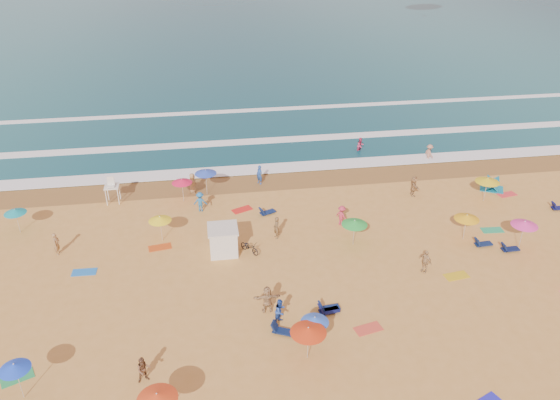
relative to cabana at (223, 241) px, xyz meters
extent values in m
plane|color=gold|center=(3.87, -1.32, -1.00)|extent=(220.00, 220.00, 0.00)
cube|color=#0C4756|center=(3.87, 82.68, -1.00)|extent=(220.00, 140.00, 0.18)
plane|color=olive|center=(3.87, 11.18, -0.99)|extent=(220.00, 220.00, 0.00)
cube|color=white|center=(3.87, 13.68, -0.90)|extent=(200.00, 2.20, 0.05)
cube|color=white|center=(3.87, 20.68, -0.90)|extent=(200.00, 1.60, 0.05)
cube|color=white|center=(3.87, 30.68, -0.90)|extent=(200.00, 1.20, 0.05)
cube|color=silver|center=(0.00, 0.00, 0.00)|extent=(2.00, 2.00, 2.00)
cube|color=silver|center=(0.00, 0.00, 1.06)|extent=(2.20, 2.20, 0.12)
imported|color=black|center=(1.90, -0.30, -0.53)|extent=(1.62, 1.77, 0.94)
cone|color=blue|center=(4.70, -10.45, 0.90)|extent=(1.64, 1.64, 0.35)
cone|color=red|center=(-3.97, -14.99, 1.17)|extent=(2.00, 2.00, 0.35)
cone|color=blue|center=(-0.95, 9.41, 1.23)|extent=(1.91, 1.91, 0.35)
cone|color=#F23599|center=(21.89, -2.95, 1.33)|extent=(1.93, 1.93, 0.35)
cone|color=yellow|center=(22.88, 4.57, 1.05)|extent=(2.05, 2.05, 0.35)
cone|color=yellow|center=(-4.60, 2.33, 0.95)|extent=(1.74, 1.74, 0.35)
cone|color=teal|center=(-15.77, 5.17, 0.93)|extent=(1.69, 1.69, 0.35)
cone|color=blue|center=(-11.24, -12.05, 1.24)|extent=(1.59, 1.59, 0.35)
cone|color=#F1AC14|center=(18.42, -0.95, 0.99)|extent=(1.89, 1.89, 0.35)
cone|color=green|center=(9.81, -0.38, 0.94)|extent=(1.95, 1.95, 0.35)
cone|color=#E31745|center=(-3.01, 8.41, 0.98)|extent=(1.75, 1.75, 0.35)
cone|color=red|center=(4.13, -11.42, 1.07)|extent=(2.06, 2.06, 0.35)
cube|color=#0E1D49|center=(3.06, -9.28, -0.83)|extent=(1.41, 1.06, 0.34)
cube|color=#102050|center=(6.31, -7.60, -0.83)|extent=(1.35, 0.70, 0.34)
cube|color=#0E1348|center=(6.23, -7.83, -0.83)|extent=(1.37, 0.76, 0.34)
cube|color=#0E1946|center=(21.21, -3.01, -0.83)|extent=(1.32, 0.61, 0.34)
cube|color=#0F1F4C|center=(19.55, -2.06, -0.83)|extent=(1.33, 0.64, 0.34)
cube|color=#101350|center=(28.54, 2.20, -0.83)|extent=(1.33, 0.62, 0.34)
cube|color=#102052|center=(3.96, 5.13, -0.83)|extent=(1.42, 1.03, 0.34)
cube|color=blue|center=(-9.91, -1.06, -0.98)|extent=(1.72, 0.91, 0.03)
cube|color=green|center=(-11.96, -10.58, -0.98)|extent=(1.90, 1.47, 0.03)
cube|color=#CB4A16|center=(-4.76, 1.34, -0.98)|extent=(1.81, 1.11, 0.03)
cube|color=#DB4733|center=(8.26, -9.64, -0.98)|extent=(1.85, 1.22, 0.03)
cube|color=red|center=(1.89, 6.14, -0.98)|extent=(1.90, 1.47, 0.03)
cube|color=#28A069|center=(21.30, -0.07, -0.98)|extent=(1.75, 0.97, 0.03)
cube|color=gold|center=(15.90, -5.37, -0.98)|extent=(1.80, 1.09, 0.03)
cube|color=#EE383A|center=(25.52, 5.37, -0.98)|extent=(1.83, 1.15, 0.03)
imported|color=#CE335F|center=(15.16, 16.56, -0.36)|extent=(1.08, 1.01, 1.78)
imported|color=#AE8150|center=(17.15, 6.53, -0.09)|extent=(0.61, 1.71, 1.82)
imported|color=#C03049|center=(9.61, 2.54, -0.14)|extent=(1.16, 1.27, 1.71)
imported|color=#AA7F4E|center=(-2.18, 9.97, -0.08)|extent=(0.86, 1.05, 1.84)
imported|color=tan|center=(13.85, -4.49, -0.14)|extent=(0.90, 1.07, 1.71)
imported|color=#2447A8|center=(3.03, -8.21, -0.14)|extent=(1.05, 1.06, 1.73)
imported|color=#236AA6|center=(-1.56, 6.48, -0.13)|extent=(1.21, 0.81, 1.75)
imported|color=brown|center=(4.16, 1.38, -0.09)|extent=(0.58, 0.75, 1.82)
imported|color=brown|center=(-4.98, -11.79, -0.20)|extent=(0.92, 0.80, 1.60)
imported|color=#B3785E|center=(21.49, 13.65, -0.33)|extent=(0.93, 1.31, 1.84)
imported|color=#22499E|center=(3.93, 10.77, -0.09)|extent=(0.75, 0.79, 1.82)
imported|color=#9F7649|center=(-12.15, 1.61, -0.12)|extent=(0.55, 0.72, 1.76)
imported|color=tan|center=(2.36, -7.08, -0.06)|extent=(1.75, 0.56, 1.88)
camera|label=1|loc=(-0.84, -34.00, 22.02)|focal=35.00mm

